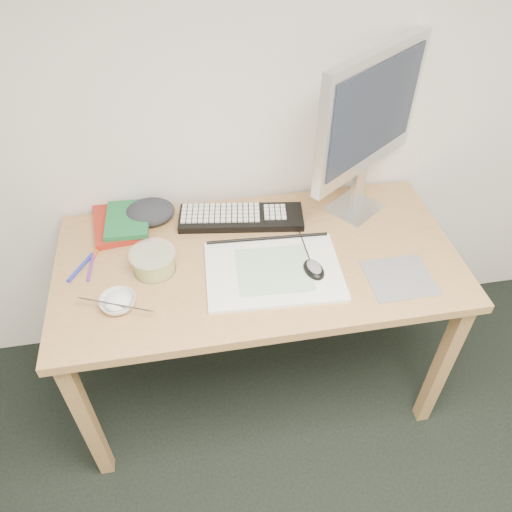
{
  "coord_description": "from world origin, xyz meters",
  "views": [
    {
      "loc": [
        -0.03,
        0.19,
        1.95
      ],
      "look_at": [
        0.17,
        1.35,
        0.83
      ],
      "focal_mm": 35.0,
      "sensor_mm": 36.0,
      "label": 1
    }
  ],
  "objects_px": {
    "monitor": "(370,117)",
    "rice_bowl": "(118,303)",
    "sketchpad": "(273,271)",
    "keyboard": "(241,218)",
    "desk": "(258,274)"
  },
  "relations": [
    {
      "from": "monitor",
      "to": "rice_bowl",
      "type": "height_order",
      "value": "monitor"
    },
    {
      "from": "monitor",
      "to": "keyboard",
      "type": "bearing_deg",
      "value": 143.64
    },
    {
      "from": "monitor",
      "to": "rice_bowl",
      "type": "bearing_deg",
      "value": 165.9
    },
    {
      "from": "desk",
      "to": "rice_bowl",
      "type": "distance_m",
      "value": 0.51
    },
    {
      "from": "sketchpad",
      "to": "monitor",
      "type": "xyz_separation_m",
      "value": [
        0.38,
        0.29,
        0.38
      ]
    },
    {
      "from": "desk",
      "to": "keyboard",
      "type": "relative_size",
      "value": 3.01
    },
    {
      "from": "keyboard",
      "to": "rice_bowl",
      "type": "height_order",
      "value": "rice_bowl"
    },
    {
      "from": "desk",
      "to": "sketchpad",
      "type": "relative_size",
      "value": 3.08
    },
    {
      "from": "desk",
      "to": "keyboard",
      "type": "xyz_separation_m",
      "value": [
        -0.03,
        0.21,
        0.1
      ]
    },
    {
      "from": "sketchpad",
      "to": "keyboard",
      "type": "bearing_deg",
      "value": 105.94
    },
    {
      "from": "keyboard",
      "to": "monitor",
      "type": "bearing_deg",
      "value": 7.65
    },
    {
      "from": "desk",
      "to": "sketchpad",
      "type": "distance_m",
      "value": 0.13
    },
    {
      "from": "keyboard",
      "to": "monitor",
      "type": "distance_m",
      "value": 0.58
    },
    {
      "from": "keyboard",
      "to": "rice_bowl",
      "type": "relative_size",
      "value": 4.09
    },
    {
      "from": "rice_bowl",
      "to": "sketchpad",
      "type": "bearing_deg",
      "value": 7.29
    }
  ]
}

